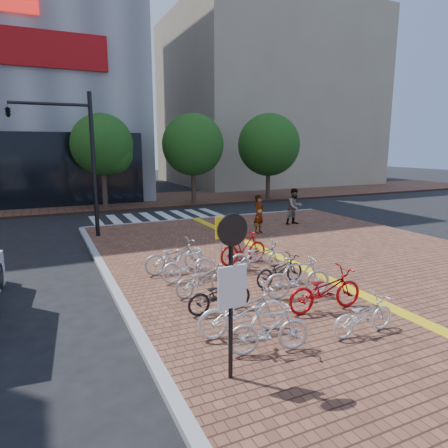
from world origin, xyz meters
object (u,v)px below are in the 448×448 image
bike_2 (220,294)px  pedestrian_a (259,214)px  notice_sign (232,278)px  bike_11 (243,248)px  bike_0 (269,329)px  bike_10 (259,256)px  bike_6 (363,315)px  yellow_sign (222,232)px  traffic_light_pole (56,138)px  bike_3 (202,279)px  bike_5 (175,256)px  bike_1 (243,311)px  utility_box (236,243)px  pedestrian_b (295,206)px  bike_9 (280,270)px  bike_4 (188,264)px  bike_7 (325,290)px  bike_8 (298,277)px

bike_2 → pedestrian_a: size_ratio=0.93×
notice_sign → bike_11: bearing=60.8°
notice_sign → bike_0: bearing=25.4°
bike_11 → bike_10: bearing=174.7°
bike_6 → yellow_sign: 5.71m
yellow_sign → traffic_light_pole: bearing=124.1°
bike_0 → bike_10: 5.11m
bike_3 → yellow_sign: bearing=-44.0°
bike_0 → bike_5: size_ratio=0.83×
bike_1 → traffic_light_pole: bearing=18.9°
bike_3 → bike_5: (-0.08, 2.19, 0.10)m
bike_0 → bike_6: (2.24, -0.16, -0.08)m
bike_1 → utility_box: size_ratio=1.76×
pedestrian_a → pedestrian_b: pedestrian_b is taller
pedestrian_b → yellow_sign: (-6.46, -5.21, 0.26)m
bike_0 → bike_6: size_ratio=1.03×
yellow_sign → bike_0: bearing=-105.2°
bike_9 → notice_sign: bearing=130.1°
bike_4 → bike_10: 2.34m
bike_0 → bike_3: 3.41m
bike_9 → pedestrian_a: 7.01m
bike_1 → bike_10: size_ratio=1.04×
bike_1 → bike_9: size_ratio=1.20×
bike_4 → notice_sign: size_ratio=0.58×
bike_9 → traffic_light_pole: (-5.33, 8.93, 3.85)m
bike_11 → notice_sign: 6.99m
bike_7 → utility_box: 4.98m
bike_6 → pedestrian_b: size_ratio=0.87×
bike_2 → bike_7: bike_7 is taller
utility_box → pedestrian_b: bearing=38.8°
bike_10 → bike_11: (-0.04, 0.96, 0.05)m
bike_5 → bike_10: bike_5 is taller
utility_box → yellow_sign: bearing=-140.8°
bike_2 → notice_sign: bearing=158.1°
bike_11 → notice_sign: notice_sign is taller
bike_6 → traffic_light_pole: traffic_light_pole is taller
bike_2 → bike_8: size_ratio=0.89×
bike_0 → pedestrian_a: pedestrian_a is taller
yellow_sign → bike_2: bearing=-115.3°
bike_4 → bike_0: bearing=174.2°
bike_8 → traffic_light_pole: size_ratio=0.30×
bike_2 → bike_6: bike_2 is taller
bike_1 → bike_10: 4.39m
bike_11 → utility_box: 0.65m
bike_2 → bike_10: size_ratio=0.86×
bike_1 → bike_2: size_ratio=1.21×
bike_11 → yellow_sign: yellow_sign is taller
bike_1 → bike_9: 3.32m
bike_1 → utility_box: (2.44, 5.25, 0.04)m
bike_3 → bike_5: 2.19m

